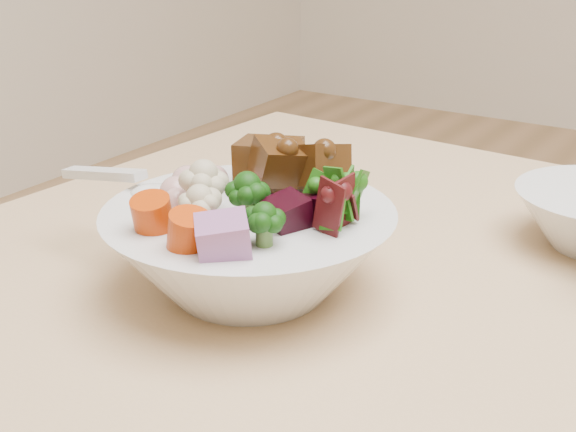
{
  "coord_description": "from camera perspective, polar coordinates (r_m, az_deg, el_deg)",
  "views": [
    {
      "loc": [
        -0.23,
        -0.66,
        0.99
      ],
      "look_at": [
        -0.54,
        -0.17,
        0.76
      ],
      "focal_mm": 50.0,
      "sensor_mm": 36.0,
      "label": 1
    }
  ],
  "objects": [
    {
      "name": "food_bowl",
      "position": [
        0.64,
        -2.56,
        -2.04
      ],
      "size": [
        0.23,
        0.23,
        0.13
      ],
      "color": "silver",
      "rests_on": "dining_table"
    },
    {
      "name": "soup_spoon",
      "position": [
        0.68,
        -10.33,
        1.84
      ],
      "size": [
        0.14,
        0.04,
        0.03
      ],
      "rotation": [
        0.0,
        0.0,
        -0.05
      ],
      "color": "silver",
      "rests_on": "food_bowl"
    }
  ]
}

